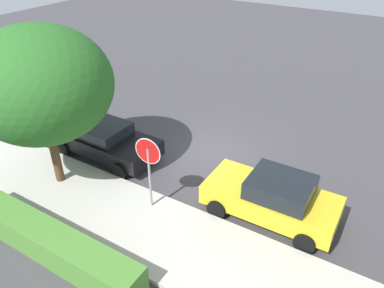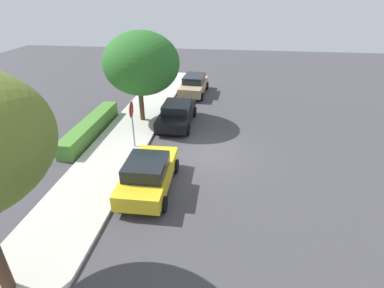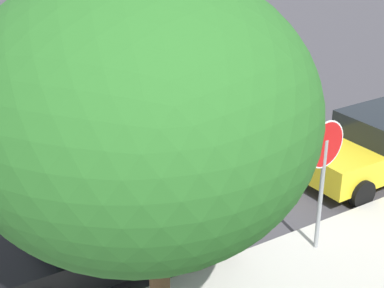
% 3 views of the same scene
% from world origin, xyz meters
% --- Properties ---
extents(ground_plane, '(60.00, 60.00, 0.00)m').
position_xyz_m(ground_plane, '(0.00, 0.00, 0.00)').
color(ground_plane, '#423F44').
extents(sidewalk_curb, '(32.00, 3.06, 0.14)m').
position_xyz_m(sidewalk_curb, '(0.00, 4.99, 0.07)').
color(sidewalk_curb, beige).
rests_on(sidewalk_curb, ground_plane).
extents(stop_sign, '(0.89, 0.09, 2.70)m').
position_xyz_m(stop_sign, '(0.04, 4.09, 1.89)').
color(stop_sign, gray).
rests_on(stop_sign, ground_plane).
extents(parked_car_yellow, '(4.20, 2.11, 1.54)m').
position_xyz_m(parked_car_yellow, '(-3.47, 2.38, 0.77)').
color(parked_car_yellow, yellow).
rests_on(parked_car_yellow, ground_plane).
extents(parked_car_black, '(4.42, 2.14, 1.37)m').
position_xyz_m(parked_car_black, '(3.59, 2.38, 0.71)').
color(parked_car_black, black).
rests_on(parked_car_black, ground_plane).
extents(parked_car_tan, '(4.45, 2.17, 1.52)m').
position_xyz_m(parked_car_tan, '(9.80, 2.05, 0.79)').
color(parked_car_tan, tan).
rests_on(parked_car_tan, ground_plane).
extents(street_tree_mid_block, '(4.63, 4.63, 5.66)m').
position_xyz_m(street_tree_mid_block, '(3.86, 4.52, 3.75)').
color(street_tree_mid_block, '#513823').
rests_on(street_tree_mid_block, ground_plane).
extents(front_yard_hedge, '(6.54, 0.92, 0.91)m').
position_xyz_m(front_yard_hedge, '(1.42, 7.18, 0.45)').
color(front_yard_hedge, '#4C8433').
rests_on(front_yard_hedge, ground_plane).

